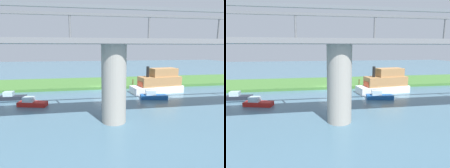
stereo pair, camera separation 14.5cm
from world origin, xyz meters
The scene contains 10 objects.
ground_plane centered at (0.00, 0.00, 0.00)m, with size 160.00×160.00×0.00m, color #476B7F.
grassy_bank centered at (0.00, -6.00, 0.25)m, with size 80.00×12.00×0.50m, color #427533.
bridge_pylon centered at (0.17, 16.09, 4.13)m, with size 2.60×2.60×8.26m, color #9E998E.
bridge_span centered at (0.17, 16.08, 8.75)m, with size 61.44×4.30×3.25m.
person_on_bank centered at (-2.69, -3.04, 1.20)m, with size 0.50×0.50×1.39m.
mooring_post centered at (-6.90, -1.70, 1.02)m, with size 0.20×0.20×1.05m, color brown.
motorboat_red centered at (-10.03, 3.83, 1.75)m, with size 9.56×4.29×4.72m.
motorboat_white centered at (10.33, 8.78, 0.46)m, with size 4.07×2.25×1.29m.
houseboat_blue centered at (14.16, 4.84, 0.46)m, with size 3.89×1.51×1.28m.
riverboat_paddlewheel centered at (-7.47, 7.92, 0.49)m, with size 4.28×2.12×1.36m.
Camera 1 is at (3.53, 35.37, 7.90)m, focal length 30.55 mm.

